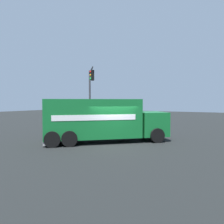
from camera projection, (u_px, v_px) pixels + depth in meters
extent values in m
plane|color=black|center=(114.00, 144.00, 15.95)|extent=(100.00, 100.00, 0.00)
cube|color=#146B2D|center=(92.00, 118.00, 16.66)|extent=(6.26, 6.30, 2.63)
cube|color=#146B2D|center=(151.00, 124.00, 17.73)|extent=(3.04, 3.04, 1.70)
cube|color=black|center=(162.00, 119.00, 17.92)|extent=(1.49, 1.47, 0.88)
cube|color=#B2B2B7|center=(45.00, 141.00, 15.96)|extent=(1.78, 1.76, 0.21)
cube|color=white|center=(89.00, 115.00, 17.82)|extent=(3.83, 3.89, 0.36)
cube|color=white|center=(95.00, 118.00, 15.48)|extent=(3.83, 3.89, 0.36)
cylinder|color=black|center=(144.00, 131.00, 18.95)|extent=(0.90, 0.91, 1.00)
cylinder|color=black|center=(157.00, 135.00, 16.55)|extent=(0.90, 0.91, 1.00)
cylinder|color=black|center=(67.00, 134.00, 17.51)|extent=(0.90, 0.91, 1.00)
cylinder|color=black|center=(69.00, 139.00, 15.11)|extent=(0.90, 0.91, 1.00)
cylinder|color=black|center=(52.00, 134.00, 17.26)|extent=(0.90, 0.91, 1.00)
cylinder|color=black|center=(52.00, 139.00, 14.86)|extent=(0.90, 0.91, 1.00)
cylinder|color=#38383D|center=(90.00, 99.00, 26.73)|extent=(0.20, 0.20, 6.18)
cylinder|color=#38383D|center=(91.00, 70.00, 24.25)|extent=(3.15, 3.73, 0.12)
cylinder|color=#38383D|center=(92.00, 69.00, 22.25)|extent=(0.03, 0.03, 0.25)
cube|color=black|center=(92.00, 75.00, 22.28)|extent=(0.42, 0.42, 0.95)
sphere|color=red|center=(91.00, 72.00, 22.24)|extent=(0.20, 0.20, 0.20)
sphere|color=#EFA314|center=(91.00, 75.00, 22.25)|extent=(0.20, 0.20, 0.20)
sphere|color=#19CC4C|center=(91.00, 79.00, 22.27)|extent=(0.20, 0.20, 0.20)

